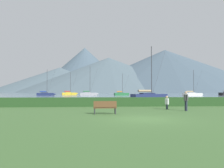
% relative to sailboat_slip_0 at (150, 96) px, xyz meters
% --- Properties ---
extents(ground_plane, '(1000.00, 1000.00, 0.00)m').
position_rel_sailboat_slip_0_xyz_m(ground_plane, '(-7.59, -28.88, -0.67)').
color(ground_plane, '#477038').
extents(harbor_water, '(320.00, 246.00, 0.00)m').
position_rel_sailboat_slip_0_xyz_m(harbor_water, '(-7.59, 108.12, -0.67)').
color(harbor_water, gray).
rests_on(harbor_water, ground_plane).
extents(hedge_line, '(80.00, 1.20, 0.98)m').
position_rel_sailboat_slip_0_xyz_m(hedge_line, '(-7.59, -17.88, -0.19)').
color(hedge_line, '#284C23').
rests_on(hedge_line, ground_plane).
extents(sailboat_slip_0, '(8.19, 4.22, 10.49)m').
position_rel_sailboat_slip_0_xyz_m(sailboat_slip_0, '(0.00, 0.00, 0.00)').
color(sailboat_slip_0, navy).
rests_on(sailboat_slip_0, harbor_water).
extents(sailboat_slip_3, '(7.32, 3.43, 10.01)m').
position_rel_sailboat_slip_0_xyz_m(sailboat_slip_3, '(-22.04, 55.65, -0.07)').
color(sailboat_slip_3, gold).
rests_on(sailboat_slip_3, harbor_water).
extents(sailboat_slip_5, '(7.50, 2.76, 11.19)m').
position_rel_sailboat_slip_0_xyz_m(sailboat_slip_5, '(-13.07, 42.78, -0.04)').
color(sailboat_slip_5, '#9E9EA3').
rests_on(sailboat_slip_5, harbor_water).
extents(sailboat_slip_6, '(7.25, 2.34, 8.93)m').
position_rel_sailboat_slip_0_xyz_m(sailboat_slip_6, '(22.45, 29.98, -0.07)').
color(sailboat_slip_6, white).
rests_on(sailboat_slip_6, harbor_water).
extents(sailboat_slip_7, '(6.77, 2.98, 8.72)m').
position_rel_sailboat_slip_0_xyz_m(sailboat_slip_7, '(-0.00, 45.54, -0.12)').
color(sailboat_slip_7, '#236B38').
rests_on(sailboat_slip_7, harbor_water).
extents(sailboat_slip_8, '(7.14, 2.52, 9.75)m').
position_rel_sailboat_slip_0_xyz_m(sailboat_slip_8, '(-28.98, 40.89, -0.08)').
color(sailboat_slip_8, navy).
rests_on(sailboat_slip_8, harbor_water).
extents(park_bench_near_path, '(1.68, 0.53, 0.95)m').
position_rel_sailboat_slip_0_xyz_m(park_bench_near_path, '(-9.82, -25.86, -0.14)').
color(park_bench_near_path, brown).
rests_on(park_bench_near_path, ground_plane).
extents(person_seated_viewer, '(0.36, 0.57, 1.25)m').
position_rel_sailboat_slip_0_xyz_m(person_seated_viewer, '(-3.97, -22.15, 0.01)').
color(person_seated_viewer, '#2D3347').
rests_on(person_seated_viewer, ground_plane).
extents(person_standing_walker, '(0.36, 0.57, 1.65)m').
position_rel_sailboat_slip_0_xyz_m(person_standing_walker, '(-2.89, -23.84, 0.30)').
color(person_standing_walker, '#2D3347').
rests_on(person_standing_walker, ground_plane).
extents(distant_hill_west_ridge, '(182.99, 182.99, 83.39)m').
position_rel_sailboat_slip_0_xyz_m(distant_hill_west_ridge, '(-30.90, 368.80, 41.02)').
color(distant_hill_west_ridge, '#4C6070').
rests_on(distant_hill_west_ridge, ground_plane).
extents(distant_hill_central_peak, '(275.34, 275.34, 61.06)m').
position_rel_sailboat_slip_0_xyz_m(distant_hill_central_peak, '(89.45, 263.82, 29.86)').
color(distant_hill_central_peak, '#4C6070').
rests_on(distant_hill_central_peak, ground_plane).
extents(distant_hill_east_ridge, '(234.65, 234.65, 47.22)m').
position_rel_sailboat_slip_0_xyz_m(distant_hill_east_ridge, '(7.29, 252.84, 22.93)').
color(distant_hill_east_ridge, slate).
rests_on(distant_hill_east_ridge, ground_plane).
extents(distant_hill_far_shoulder, '(203.31, 203.31, 38.43)m').
position_rel_sailboat_slip_0_xyz_m(distant_hill_far_shoulder, '(-66.02, 301.97, 18.54)').
color(distant_hill_far_shoulder, slate).
rests_on(distant_hill_far_shoulder, ground_plane).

